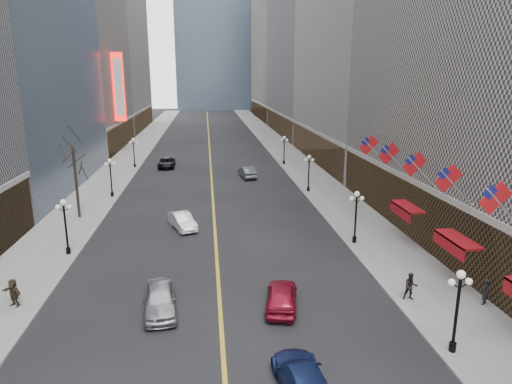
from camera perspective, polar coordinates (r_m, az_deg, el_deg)
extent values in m
cube|color=gray|center=(78.23, 4.61, 4.05)|extent=(6.00, 230.00, 0.15)
cube|color=gray|center=(78.03, -16.08, 3.50)|extent=(6.00, 230.00, 0.15)
cube|color=gold|center=(86.73, -5.80, 4.99)|extent=(0.25, 200.00, 0.02)
cube|color=#4C3B33|center=(41.06, 21.59, -2.80)|extent=(2.80, 41.00, 5.00)
cube|color=#4C3B33|center=(76.85, 8.16, 5.67)|extent=(2.80, 35.00, 5.00)
cube|color=gray|center=(116.14, 9.58, 19.09)|extent=(26.00, 40.00, 48.00)
cube|color=#4C3B33|center=(113.77, 3.43, 8.57)|extent=(2.80, 39.00, 5.00)
cube|color=#A99D8C|center=(158.51, 5.25, 20.44)|extent=(26.00, 46.00, 62.00)
cube|color=#4C3B33|center=(156.17, 0.77, 10.15)|extent=(2.80, 45.00, 5.00)
cube|color=#A99D8C|center=(97.79, -25.25, 19.52)|extent=(26.00, 30.00, 50.00)
cube|color=#4C3B33|center=(94.98, -17.14, 6.82)|extent=(2.80, 29.00, 5.00)
cube|color=#4C3B33|center=(128.35, -14.37, 8.81)|extent=(2.80, 37.00, 5.00)
cylinder|color=black|center=(26.86, 23.35, -17.34)|extent=(0.36, 0.36, 0.50)
cylinder|color=black|center=(26.02, 23.74, -14.04)|extent=(0.16, 0.16, 4.00)
sphere|color=white|center=(25.06, 24.27, -9.38)|extent=(0.44, 0.44, 0.44)
sphere|color=white|center=(24.99, 23.27, -10.33)|extent=(0.36, 0.36, 0.36)
sphere|color=white|center=(25.43, 25.06, -10.09)|extent=(0.36, 0.36, 0.36)
cylinder|color=black|center=(40.06, 12.20, -5.83)|extent=(0.36, 0.36, 0.50)
cylinder|color=black|center=(39.50, 12.34, -3.44)|extent=(0.16, 0.16, 4.00)
sphere|color=white|center=(38.87, 12.52, -0.21)|extent=(0.44, 0.44, 0.44)
sphere|color=white|center=(38.83, 11.85, -0.80)|extent=(0.36, 0.36, 0.36)
sphere|color=white|center=(39.12, 13.11, -0.76)|extent=(0.36, 0.36, 0.36)
cylinder|color=black|center=(56.66, 6.56, 0.37)|extent=(0.36, 0.36, 0.50)
cylinder|color=black|center=(56.26, 6.61, 2.10)|extent=(0.16, 0.16, 4.00)
sphere|color=white|center=(55.82, 6.67, 4.40)|extent=(0.44, 0.44, 0.44)
sphere|color=white|center=(55.80, 6.21, 3.99)|extent=(0.36, 0.36, 0.36)
sphere|color=white|center=(56.00, 7.11, 4.00)|extent=(0.36, 0.36, 0.36)
cylinder|color=black|center=(73.92, 3.51, 3.72)|extent=(0.36, 0.36, 0.50)
cylinder|color=black|center=(73.61, 3.53, 5.06)|extent=(0.16, 0.16, 4.00)
sphere|color=white|center=(73.28, 3.56, 6.83)|extent=(0.44, 0.44, 0.44)
sphere|color=white|center=(73.26, 3.20, 6.52)|extent=(0.36, 0.36, 0.36)
sphere|color=white|center=(73.41, 3.90, 6.52)|extent=(0.36, 0.36, 0.36)
cylinder|color=black|center=(39.72, -22.41, -6.80)|extent=(0.36, 0.36, 0.50)
cylinder|color=black|center=(39.16, -22.65, -4.40)|extent=(0.16, 0.16, 4.00)
sphere|color=white|center=(38.53, -22.98, -1.16)|extent=(0.44, 0.44, 0.44)
sphere|color=white|center=(38.76, -23.56, -1.74)|extent=(0.36, 0.36, 0.36)
sphere|color=white|center=(38.50, -22.28, -1.72)|extent=(0.36, 0.36, 0.36)
cylinder|color=black|center=(56.42, -17.53, -0.28)|extent=(0.36, 0.36, 0.50)
cylinder|color=black|center=(56.03, -17.66, 1.46)|extent=(0.16, 0.16, 4.00)
sphere|color=white|center=(55.59, -17.84, 3.77)|extent=(0.44, 0.44, 0.44)
sphere|color=white|center=(55.75, -18.26, 3.34)|extent=(0.36, 0.36, 0.36)
sphere|color=white|center=(55.57, -17.35, 3.38)|extent=(0.36, 0.36, 0.36)
cylinder|color=black|center=(73.74, -14.91, 3.23)|extent=(0.36, 0.36, 0.50)
cylinder|color=black|center=(73.43, -15.00, 4.57)|extent=(0.16, 0.16, 4.00)
sphere|color=white|center=(73.10, -15.12, 6.35)|extent=(0.44, 0.44, 0.44)
sphere|color=white|center=(73.22, -15.45, 6.02)|extent=(0.36, 0.36, 0.36)
sphere|color=white|center=(73.08, -14.75, 6.05)|extent=(0.36, 0.36, 0.36)
cylinder|color=#B2B2B7|center=(28.81, 28.66, -1.91)|extent=(2.49, 0.12, 2.49)
cube|color=red|center=(28.28, 27.73, -0.70)|extent=(1.94, 0.04, 1.94)
cube|color=navy|center=(28.01, 27.22, -0.03)|extent=(0.88, 0.06, 0.88)
cylinder|color=#B2B2B7|center=(32.88, 23.80, 0.48)|extent=(2.49, 0.12, 2.49)
cube|color=red|center=(32.42, 22.91, 1.57)|extent=(1.94, 0.04, 1.94)
cube|color=navy|center=(32.18, 22.43, 2.17)|extent=(0.88, 0.06, 0.88)
cylinder|color=#B2B2B7|center=(37.17, 20.03, 2.32)|extent=(2.49, 0.12, 2.49)
cube|color=red|center=(36.77, 19.20, 3.30)|extent=(1.94, 0.04, 1.94)
cube|color=navy|center=(36.56, 18.75, 3.84)|extent=(0.88, 0.06, 0.88)
cylinder|color=#B2B2B7|center=(41.63, 17.05, 3.77)|extent=(2.49, 0.12, 2.49)
cube|color=red|center=(41.27, 16.28, 4.65)|extent=(1.94, 0.04, 1.94)
cube|color=navy|center=(41.08, 15.86, 5.14)|extent=(0.88, 0.06, 0.88)
cylinder|color=#B2B2B7|center=(46.19, 14.65, 4.92)|extent=(2.49, 0.12, 2.49)
cube|color=red|center=(45.87, 13.93, 5.73)|extent=(1.94, 0.04, 1.94)
cube|color=navy|center=(45.70, 13.54, 6.17)|extent=(0.88, 0.06, 0.88)
cube|color=maroon|center=(34.09, 23.93, -5.39)|extent=(1.40, 4.00, 0.15)
cube|color=maroon|center=(33.91, 22.90, -6.11)|extent=(0.10, 4.00, 0.90)
cube|color=maroon|center=(40.84, 18.42, -1.73)|extent=(1.40, 4.00, 0.15)
cube|color=maroon|center=(40.68, 17.54, -2.31)|extent=(0.10, 4.00, 0.90)
cube|color=red|center=(86.98, -16.79, 12.44)|extent=(2.00, 0.50, 12.00)
cube|color=white|center=(86.97, -16.76, 12.44)|extent=(1.40, 0.55, 10.00)
cylinder|color=#2D231C|center=(48.49, -21.56, 1.13)|extent=(0.28, 0.28, 7.20)
imported|color=#A1A3A9|center=(28.97, -11.90, -12.99)|extent=(2.48, 5.08, 1.67)
imported|color=white|center=(43.45, -9.18, -3.60)|extent=(3.06, 4.76, 1.48)
imported|color=black|center=(72.77, -11.11, 3.59)|extent=(2.56, 5.44, 1.50)
imported|color=navy|center=(22.24, 5.80, -22.25)|extent=(2.41, 5.31, 1.51)
imported|color=maroon|center=(28.91, 3.23, -12.82)|extent=(2.76, 4.97, 1.60)
imported|color=#555A5E|center=(64.31, -1.10, 2.49)|extent=(2.43, 4.99, 1.57)
imported|color=black|center=(32.26, 26.73, -11.05)|extent=(0.76, 0.74, 1.68)
imported|color=black|center=(31.04, 18.78, -11.13)|extent=(0.93, 0.60, 1.79)
imported|color=#33291C|center=(32.37, -28.07, -11.04)|extent=(1.64, 1.29, 1.78)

